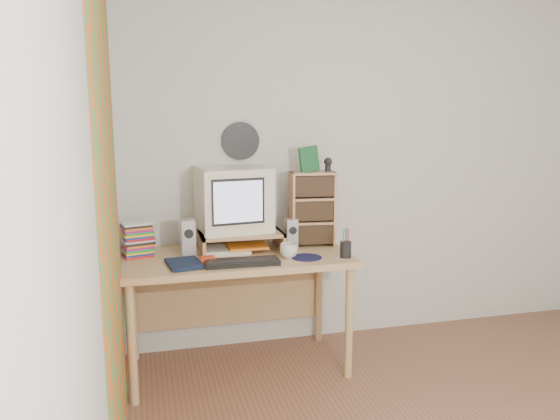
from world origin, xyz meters
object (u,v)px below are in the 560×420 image
keyboard (242,262)px  mug (289,251)px  dvd_stack (138,237)px  desk (235,273)px  cd_rack (312,209)px  diary (168,263)px  crt_monitor (234,199)px

keyboard → mug: bearing=16.9°
dvd_stack → desk: bearing=-19.0°
cd_rack → diary: 1.02m
keyboard → diary: diary is taller
dvd_stack → mug: bearing=-30.4°
crt_monitor → dvd_stack: size_ratio=1.77×
cd_rack → mug: size_ratio=4.35×
dvd_stack → cd_rack: cd_rack is taller
desk → keyboard: size_ratio=3.29×
diary → keyboard: bearing=-15.0°
crt_monitor → cd_rack: (0.52, -0.02, -0.08)m
dvd_stack → cd_rack: bearing=-13.6°
dvd_stack → mug: size_ratio=2.15×
keyboard → diary: bearing=174.4°
keyboard → cd_rack: (0.53, 0.35, 0.23)m
mug → crt_monitor: bearing=134.0°
keyboard → mug: 0.31m
crt_monitor → dvd_stack: (-0.60, -0.04, -0.20)m
cd_rack → keyboard: bearing=-140.6°
mug → keyboard: bearing=-164.9°
crt_monitor → keyboard: bearing=-99.9°
desk → keyboard: bearing=-90.5°
keyboard → dvd_stack: bearing=151.8°
desk → cd_rack: (0.53, 0.06, 0.38)m
dvd_stack → diary: bearing=-74.7°
keyboard → diary: (-0.42, 0.05, 0.01)m
desk → diary: size_ratio=6.11×
mug → desk: bearing=145.3°
dvd_stack → diary: size_ratio=1.05×
diary → cd_rack: bearing=9.6°
keyboard → diary: 0.42m
desk → crt_monitor: size_ratio=3.28×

